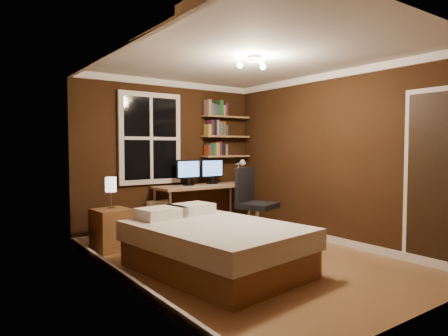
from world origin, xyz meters
TOP-DOWN VIEW (x-y plane):
  - floor at (0.00, 0.00)m, footprint 4.20×4.20m
  - wall_back at (0.00, 2.10)m, footprint 3.20×0.04m
  - wall_left at (-1.60, 0.00)m, footprint 0.04×4.20m
  - wall_right at (1.60, 0.00)m, footprint 0.04×4.20m
  - ceiling at (0.00, 0.00)m, footprint 3.20×4.20m
  - window at (-0.35, 2.06)m, footprint 1.06×0.06m
  - door at (1.59, -1.55)m, footprint 0.03×0.82m
  - ceiling_fixture at (0.00, -0.10)m, footprint 0.44×0.44m
  - bookshelf_lower at (1.08, 1.98)m, footprint 0.92×0.22m
  - books_row_lower at (1.08, 1.98)m, footprint 0.42×0.16m
  - bookshelf_middle at (1.08, 1.98)m, footprint 0.92×0.22m
  - books_row_middle at (1.08, 1.98)m, footprint 0.42×0.16m
  - bookshelf_upper at (1.08, 1.98)m, footprint 0.92×0.22m
  - books_row_upper at (1.08, 1.98)m, footprint 0.42×0.16m
  - bed at (-0.58, -0.09)m, footprint 1.68×2.15m
  - nightstand at (-1.22, 1.47)m, footprint 0.50×0.50m
  - bedside_lamp at (-1.22, 1.47)m, footprint 0.15×0.15m
  - radiator at (-0.25, 2.00)m, footprint 0.37×0.13m
  - desk at (0.46, 1.77)m, footprint 1.65×0.62m
  - monitor_left at (0.22, 1.85)m, footprint 0.44×0.12m
  - monitor_right at (0.70, 1.85)m, footprint 0.44×0.12m
  - desk_lamp at (1.09, 1.59)m, footprint 0.14×0.32m
  - office_chair at (0.68, 0.71)m, footprint 0.64×0.64m

SIDE VIEW (x-z plane):
  - floor at x=0.00m, z-range 0.00..0.00m
  - radiator at x=-0.25m, z-range 0.00..0.55m
  - nightstand at x=-1.22m, z-range 0.00..0.57m
  - bed at x=-0.58m, z-range -0.05..0.62m
  - office_chair at x=0.68m, z-range -0.12..0.99m
  - desk at x=0.46m, z-range 0.33..1.11m
  - bedside_lamp at x=-1.22m, z-range 0.57..1.00m
  - monitor_left at x=0.22m, z-range 0.78..1.21m
  - monitor_right at x=0.70m, z-range 0.78..1.21m
  - desk_lamp at x=1.09m, z-range 0.78..1.22m
  - door at x=1.59m, z-range 0.00..2.05m
  - wall_back at x=0.00m, z-range 0.00..2.50m
  - wall_left at x=-1.60m, z-range 0.00..2.50m
  - wall_right at x=1.60m, z-range 0.00..2.50m
  - bookshelf_lower at x=1.08m, z-range 1.24..1.26m
  - books_row_lower at x=1.08m, z-range 1.26..1.49m
  - window at x=-0.35m, z-range 0.82..2.28m
  - bookshelf_middle at x=1.08m, z-range 1.59..1.61m
  - books_row_middle at x=1.08m, z-range 1.61..1.84m
  - bookshelf_upper at x=1.08m, z-range 1.94..1.96m
  - books_row_upper at x=1.08m, z-range 1.96..2.20m
  - ceiling_fixture at x=0.00m, z-range 2.31..2.49m
  - ceiling at x=0.00m, z-range 2.49..2.51m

